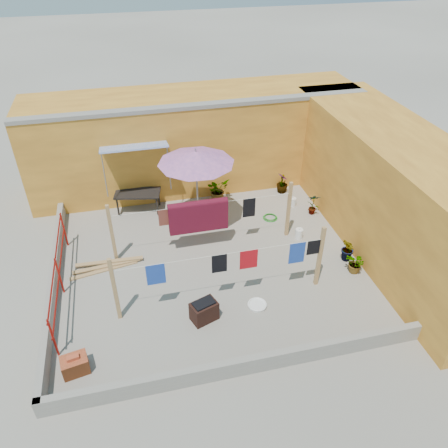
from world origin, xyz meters
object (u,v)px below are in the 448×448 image
at_px(brick_stack, 75,365).
at_px(brazier, 204,311).
at_px(white_basin, 257,305).
at_px(outdoor_table, 138,194).
at_px(patio_umbrella, 196,158).
at_px(plant_back_a, 218,190).
at_px(green_hose, 270,217).
at_px(water_jug_b, 293,202).
at_px(water_jug_a, 299,234).

xyz_separation_m(brick_stack, brazier, (2.90, 0.80, 0.06)).
bearing_deg(white_basin, outdoor_table, 116.13).
relative_size(patio_umbrella, plant_back_a, 3.35).
relative_size(brick_stack, plant_back_a, 0.76).
xyz_separation_m(outdoor_table, brick_stack, (-1.78, -5.92, -0.40)).
height_order(outdoor_table, green_hose, outdoor_table).
bearing_deg(water_jug_b, plant_back_a, 158.59).
relative_size(outdoor_table, water_jug_b, 4.71).
bearing_deg(water_jug_a, brazier, -143.51).
bearing_deg(water_jug_a, white_basin, -130.28).
height_order(brick_stack, plant_back_a, plant_back_a).
distance_m(patio_umbrella, water_jug_a, 3.76).
height_order(outdoor_table, brazier, outdoor_table).
relative_size(outdoor_table, plant_back_a, 1.93).
height_order(brick_stack, brazier, brazier).
distance_m(patio_umbrella, white_basin, 4.38).
bearing_deg(water_jug_b, brazier, -132.29).
height_order(patio_umbrella, outdoor_table, patio_umbrella).
distance_m(white_basin, plant_back_a, 5.03).
xyz_separation_m(outdoor_table, water_jug_b, (4.94, -0.91, -0.46)).
bearing_deg(green_hose, brick_stack, -142.22).
bearing_deg(brazier, green_hose, 51.98).
bearing_deg(outdoor_table, water_jug_b, -10.46).
height_order(water_jug_a, green_hose, water_jug_a).
xyz_separation_m(outdoor_table, brazier, (1.12, -5.12, -0.34)).
relative_size(water_jug_a, green_hose, 0.77).
relative_size(brick_stack, brazier, 0.86).
relative_size(brazier, water_jug_b, 2.16).
distance_m(water_jug_a, green_hose, 1.29).
bearing_deg(water_jug_b, white_basin, -121.20).
bearing_deg(green_hose, brazier, -128.02).
distance_m(white_basin, water_jug_a, 3.12).
xyz_separation_m(brick_stack, white_basin, (4.24, 0.91, -0.16)).
bearing_deg(water_jug_a, brick_stack, -152.28).
distance_m(patio_umbrella, brick_stack, 6.11).
relative_size(outdoor_table, water_jug_a, 4.31).
xyz_separation_m(brick_stack, plant_back_a, (4.39, 5.92, 0.19)).
relative_size(water_jug_b, plant_back_a, 0.41).
bearing_deg(plant_back_a, brazier, -106.21).
bearing_deg(brick_stack, patio_umbrella, 52.60).
relative_size(water_jug_b, green_hose, 0.70).
bearing_deg(water_jug_a, patio_umbrella, 155.61).
distance_m(outdoor_table, water_jug_a, 5.21).
relative_size(brazier, plant_back_a, 0.89).
relative_size(brick_stack, water_jug_b, 1.85).
relative_size(patio_umbrella, white_basin, 5.57).
relative_size(patio_umbrella, brick_stack, 4.40).
relative_size(green_hose, plant_back_a, 0.58).
height_order(water_jug_a, water_jug_b, water_jug_a).
bearing_deg(patio_umbrella, brazier, -98.77).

